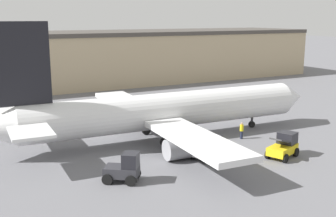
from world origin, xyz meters
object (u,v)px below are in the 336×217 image
at_px(airplane, 159,111).
at_px(baggage_tug, 209,148).
at_px(belt_loader_truck, 284,146).
at_px(pushback_tug, 124,169).
at_px(ground_crew_worker, 242,130).

bearing_deg(airplane, baggage_tug, -77.30).
distance_m(belt_loader_truck, pushback_tug, 14.90).
xyz_separation_m(belt_loader_truck, pushback_tug, (-14.85, 1.31, 0.01)).
height_order(ground_crew_worker, baggage_tug, baggage_tug).
relative_size(baggage_tug, pushback_tug, 0.94).
height_order(airplane, belt_loader_truck, airplane).
relative_size(ground_crew_worker, baggage_tug, 0.57).
bearing_deg(pushback_tug, baggage_tug, 47.03).
bearing_deg(pushback_tug, ground_crew_worker, 55.65).
bearing_deg(ground_crew_worker, pushback_tug, -112.48).
distance_m(airplane, belt_loader_truck, 12.69).
distance_m(ground_crew_worker, pushback_tug, 15.93).
distance_m(baggage_tug, pushback_tug, 8.83).
xyz_separation_m(airplane, baggage_tug, (1.30, -7.24, -2.05)).
xyz_separation_m(airplane, pushback_tug, (-7.39, -8.77, -1.94)).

